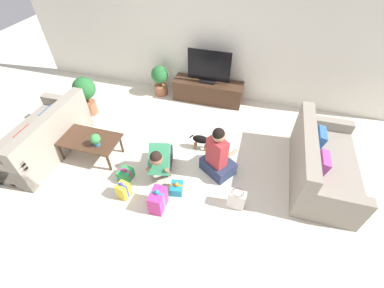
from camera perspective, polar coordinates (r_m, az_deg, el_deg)
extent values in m
plane|color=beige|center=(4.47, -4.74, -6.32)|extent=(16.00, 16.00, 0.00)
cube|color=white|center=(5.80, 3.75, 22.30)|extent=(8.40, 0.06, 2.60)
cube|color=gray|center=(5.42, -30.38, 0.58)|extent=(0.93, 1.81, 0.45)
cube|color=gray|center=(4.93, -29.06, 3.46)|extent=(0.20, 1.81, 0.42)
cube|color=gray|center=(5.80, -25.89, 6.62)|extent=(0.93, 0.16, 0.63)
cube|color=gray|center=(5.03, -36.26, -4.90)|extent=(0.93, 0.16, 0.63)
cube|color=#3366AD|center=(5.25, -28.69, 5.32)|extent=(0.18, 0.34, 0.32)
cube|color=red|center=(4.96, -32.48, 1.20)|extent=(0.18, 0.34, 0.32)
cube|color=gray|center=(4.73, 26.95, -4.90)|extent=(0.93, 1.81, 0.45)
cube|color=gray|center=(4.36, 24.21, -0.31)|extent=(0.20, 1.81, 0.42)
cube|color=gray|center=(4.14, 28.17, -12.38)|extent=(0.93, 0.16, 0.63)
cube|color=gray|center=(5.27, 26.63, 2.29)|extent=(0.93, 0.16, 0.63)
cube|color=#9E4293|center=(4.24, 26.75, -3.98)|extent=(0.18, 0.34, 0.32)
cube|color=#3366AD|center=(4.65, 26.27, 1.09)|extent=(0.18, 0.34, 0.32)
cube|color=#472D1E|center=(4.80, -22.10, 0.99)|extent=(1.07, 0.58, 0.03)
cylinder|color=#472D1E|center=(5.09, -27.20, -1.46)|extent=(0.04, 0.04, 0.39)
cylinder|color=#472D1E|center=(4.58, -18.02, -3.88)|extent=(0.04, 0.04, 0.39)
cylinder|color=#472D1E|center=(5.33, -24.43, 1.90)|extent=(0.04, 0.04, 0.39)
cylinder|color=#472D1E|center=(4.84, -15.44, -0.04)|extent=(0.04, 0.04, 0.39)
cube|color=#472D1E|center=(5.99, 3.53, 11.66)|extent=(1.56, 0.47, 0.47)
cube|color=black|center=(5.86, 3.64, 13.82)|extent=(0.33, 0.20, 0.05)
cube|color=black|center=(5.69, 3.80, 16.97)|extent=(0.93, 0.03, 0.67)
cylinder|color=#A36042|center=(6.31, -6.86, 11.92)|extent=(0.31, 0.31, 0.23)
cylinder|color=brown|center=(6.22, -7.00, 13.27)|extent=(0.06, 0.06, 0.12)
sphere|color=#286B33|center=(6.11, -7.18, 15.09)|extent=(0.39, 0.39, 0.39)
cylinder|color=#A36042|center=(6.04, -21.65, 7.57)|extent=(0.28, 0.28, 0.29)
cylinder|color=brown|center=(5.92, -22.18, 9.21)|extent=(0.05, 0.05, 0.14)
sphere|color=#286B33|center=(5.79, -22.88, 11.34)|extent=(0.46, 0.46, 0.46)
cube|color=#23232D|center=(4.51, -6.40, -3.27)|extent=(0.38, 0.49, 0.28)
cube|color=#338456|center=(4.09, -7.28, -3.40)|extent=(0.43, 0.57, 0.48)
sphere|color=#8E6647|center=(3.80, -7.99, -3.27)|extent=(0.20, 0.20, 0.20)
sphere|color=black|center=(3.78, -8.05, -2.91)|extent=(0.18, 0.18, 0.18)
cylinder|color=#8E6647|center=(4.20, -9.20, -6.07)|extent=(0.12, 0.28, 0.42)
cylinder|color=#8E6647|center=(4.15, -5.28, -6.29)|extent=(0.12, 0.28, 0.42)
cube|color=#283351|center=(4.42, 5.78, -4.86)|extent=(0.65, 0.62, 0.24)
cube|color=#AD3338|center=(4.11, 5.55, -1.81)|extent=(0.38, 0.34, 0.51)
sphere|color=tan|center=(3.88, 6.01, 1.88)|extent=(0.21, 0.21, 0.21)
sphere|color=black|center=(3.85, 5.94, 2.22)|extent=(0.19, 0.19, 0.19)
cylinder|color=tan|center=(4.22, 8.67, -2.19)|extent=(0.19, 0.25, 0.06)
cylinder|color=tan|center=(4.34, 6.23, -0.34)|extent=(0.19, 0.25, 0.06)
ellipsoid|color=black|center=(4.71, 1.96, 1.04)|extent=(0.31, 0.14, 0.16)
sphere|color=black|center=(4.65, 4.20, 0.95)|extent=(0.13, 0.13, 0.13)
sphere|color=olive|center=(4.65, 4.83, 0.72)|extent=(0.06, 0.06, 0.06)
cylinder|color=black|center=(4.72, -0.12, 1.73)|extent=(0.09, 0.02, 0.10)
cylinder|color=olive|center=(4.77, 2.93, -0.87)|extent=(0.03, 0.03, 0.15)
cylinder|color=olive|center=(4.83, 3.18, -0.17)|extent=(0.03, 0.03, 0.15)
cylinder|color=olive|center=(4.80, 0.64, -0.40)|extent=(0.03, 0.03, 0.15)
cylinder|color=olive|center=(4.86, 0.92, 0.28)|extent=(0.03, 0.03, 0.15)
cube|color=yellow|center=(4.20, -14.97, -9.93)|extent=(0.20, 0.20, 0.27)
cube|color=#3D51BC|center=(4.20, -14.97, -9.93)|extent=(0.17, 0.07, 0.28)
sphere|color=#3D51BC|center=(4.07, -15.38, -8.57)|extent=(0.06, 0.06, 0.06)
cube|color=teal|center=(4.16, -3.42, -9.79)|extent=(0.23, 0.26, 0.15)
cube|color=orange|center=(4.16, -3.42, -9.79)|extent=(0.20, 0.06, 0.16)
sphere|color=orange|center=(4.08, -3.48, -8.94)|extent=(0.07, 0.07, 0.07)
cube|color=#CC3389|center=(3.94, -7.56, -12.27)|extent=(0.20, 0.31, 0.35)
cube|color=teal|center=(3.94, -7.56, -12.27)|extent=(0.20, 0.03, 0.36)
sphere|color=teal|center=(3.78, -7.85, -10.56)|extent=(0.07, 0.07, 0.07)
cube|color=#2D934C|center=(4.45, -14.52, -6.56)|extent=(0.23, 0.25, 0.19)
cube|color=#CC3389|center=(4.45, -14.52, -6.56)|extent=(0.21, 0.06, 0.19)
sphere|color=#CC3389|center=(4.36, -14.79, -5.56)|extent=(0.07, 0.07, 0.07)
cube|color=white|center=(3.99, 9.88, -12.06)|extent=(0.27, 0.16, 0.32)
torus|color=#4C3823|center=(3.84, 10.20, -10.54)|extent=(0.17, 0.17, 0.01)
cylinder|color=#336B84|center=(4.59, -20.38, 0.13)|extent=(0.11, 0.11, 0.07)
sphere|color=#3D8E47|center=(4.52, -20.70, 1.07)|extent=(0.17, 0.17, 0.17)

